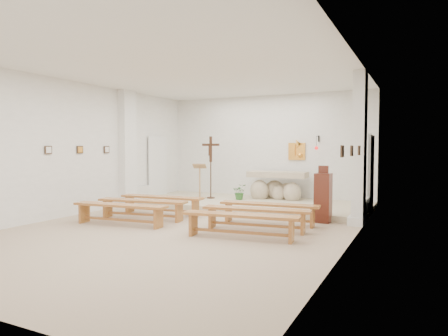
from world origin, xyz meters
The scene contains 29 objects.
ground centered at (0.00, 0.00, 0.00)m, with size 7.00×10.00×0.00m, color tan.
wall_left centered at (-3.49, 0.00, 1.75)m, with size 0.02×10.00×3.50m, color white.
wall_right centered at (3.49, 0.00, 1.75)m, with size 0.02×10.00×3.50m, color white.
wall_back centered at (0.00, 4.99, 1.75)m, with size 7.00×0.02×3.50m, color white.
ceiling centered at (0.00, 0.00, 3.49)m, with size 7.00×10.00×0.02m, color silver.
sanctuary_platform centered at (0.00, 3.50, 0.07)m, with size 6.98×3.00×0.15m, color #BFB393.
pilaster_left centered at (-3.37, 2.00, 1.75)m, with size 0.26×0.55×3.50m, color white.
pilaster_right centered at (3.37, 2.00, 1.75)m, with size 0.26×0.55×3.50m, color white.
gold_wall_relief centered at (1.05, 4.96, 1.65)m, with size 0.55×0.04×0.55m, color gold.
sanctuary_lamp centered at (1.75, 4.71, 1.81)m, with size 0.11×0.36×0.44m.
station_frame_left_front centered at (-3.47, -0.80, 1.72)m, with size 0.03×0.20×0.20m, color #3A2719.
station_frame_left_mid centered at (-3.47, 0.20, 1.72)m, with size 0.03×0.20×0.20m, color #3A2719.
station_frame_left_rear centered at (-3.47, 1.20, 1.72)m, with size 0.03×0.20×0.20m, color #3A2719.
station_frame_right_front centered at (3.47, -0.80, 1.72)m, with size 0.03×0.20×0.20m, color #3A2719.
station_frame_right_mid centered at (3.47, 0.20, 1.72)m, with size 0.03×0.20×0.20m, color #3A2719.
station_frame_right_rear centered at (3.47, 1.20, 1.72)m, with size 0.03×0.20×0.20m, color #3A2719.
radiator_left centered at (-3.43, 2.70, 0.27)m, with size 0.10×0.85×0.52m, color silver.
radiator_right centered at (3.43, 2.70, 0.27)m, with size 0.10×0.85×0.52m, color silver.
altar centered at (0.58, 4.40, 0.52)m, with size 1.88×0.87×0.95m.
lectern centered at (-1.65, 3.39, 0.72)m, with size 0.49×0.45×1.15m.
crucifix_stand centered at (-1.38, 3.63, 1.29)m, with size 0.60×0.26×1.98m.
potted_plant centered at (-0.41, 3.74, 0.39)m, with size 0.44×0.38×0.49m, color #2C6327.
donation_pedestal centered at (2.58, 1.90, 0.60)m, with size 0.37×0.37×1.35m.
bench_left_front centered at (-1.51, 1.11, 0.37)m, with size 2.33×0.56×0.49m.
bench_right_front centered at (1.51, 1.11, 0.37)m, with size 2.33×0.57×0.49m.
bench_left_second centered at (-1.51, 0.29, 0.37)m, with size 2.34×0.68×0.49m.
bench_right_second centered at (1.51, 0.29, 0.37)m, with size 2.34×0.67×0.49m.
bench_left_third centered at (-1.51, -0.52, 0.37)m, with size 2.34×0.62×0.49m.
bench_right_third centered at (1.51, -0.52, 0.37)m, with size 2.34×0.67×0.49m.
Camera 1 is at (4.64, -7.58, 1.79)m, focal length 32.00 mm.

